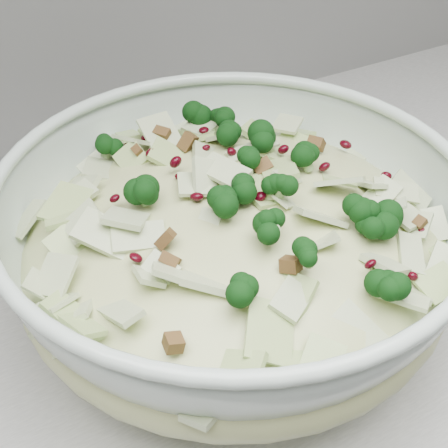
# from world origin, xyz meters

# --- Properties ---
(mixing_bowl) EXTENTS (0.49, 0.49, 0.16)m
(mixing_bowl) POSITION_xyz_m (0.19, 1.60, 0.98)
(mixing_bowl) COLOR #B8CBBE
(mixing_bowl) RESTS_ON counter
(salad) EXTENTS (0.38, 0.38, 0.16)m
(salad) POSITION_xyz_m (0.19, 1.60, 1.01)
(salad) COLOR #C9CE8D
(salad) RESTS_ON mixing_bowl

